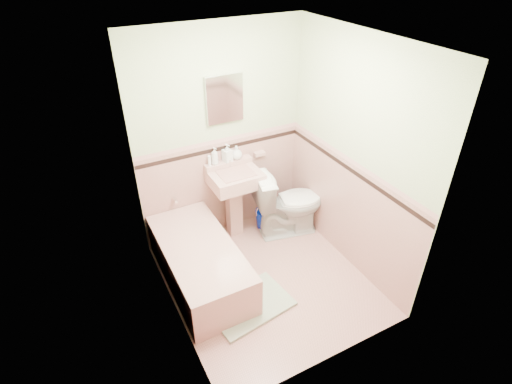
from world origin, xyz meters
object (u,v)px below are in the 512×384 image
soap_bottle_mid (227,153)px  shoe (246,300)px  soap_bottle_right (236,152)px  toilet (289,203)px  sink (236,205)px  medicine_cabinet (224,99)px  bathtub (200,264)px  soap_bottle_left (215,156)px  bucket (265,219)px

soap_bottle_mid → shoe: size_ratio=1.55×
soap_bottle_right → toilet: 0.89m
soap_bottle_right → toilet: bearing=-39.4°
sink → toilet: 0.65m
medicine_cabinet → shoe: bearing=-107.7°
bathtub → sink: bearing=37.9°
bathtub → shoe: bearing=-63.1°
soap_bottle_mid → soap_bottle_left: bearing=180.0°
soap_bottle_left → soap_bottle_right: soap_bottle_left is taller
soap_bottle_left → bucket: bearing=-19.5°
medicine_cabinet → soap_bottle_left: 0.65m
medicine_cabinet → soap_bottle_mid: medicine_cabinet is taller
sink → soap_bottle_left: size_ratio=4.36×
toilet → bucket: bearing=57.2°
toilet → soap_bottle_mid: bearing=68.2°
soap_bottle_mid → bathtub: bearing=-133.4°
sink → medicine_cabinet: 1.27m
sink → shoe: sink is taller
sink → soap_bottle_mid: 0.65m
sink → bucket: bearing=-2.4°
sink → toilet: bearing=-20.7°
soap_bottle_mid → toilet: soap_bottle_mid is taller
sink → medicine_cabinet: bearing=90.0°
soap_bottle_left → bucket: soap_bottle_left is taller
soap_bottle_mid → shoe: (-0.40, -1.25, -1.01)m
bathtub → soap_bottle_mid: 1.29m
soap_bottle_left → bucket: size_ratio=0.84×
bathtub → sink: size_ratio=1.66×
toilet → shoe: (-1.01, -0.84, -0.37)m
soap_bottle_right → medicine_cabinet: bearing=164.6°
soap_bottle_left → sink: bearing=-47.8°
bathtub → bucket: bathtub is taller
soap_bottle_mid → toilet: bearing=-33.7°
soap_bottle_right → shoe: bearing=-112.5°
soap_bottle_left → shoe: 1.62m
toilet → shoe: bearing=141.3°
bucket → medicine_cabinet: bearing=149.9°
sink → bucket: 0.51m
bathtub → bucket: 1.19m
soap_bottle_mid → bucket: (0.40, -0.20, -0.95)m
medicine_cabinet → shoe: size_ratio=3.79×
shoe → soap_bottle_mid: bearing=66.3°
toilet → bathtub: bearing=115.0°
sink → toilet: size_ratio=1.05×
soap_bottle_mid → shoe: soap_bottle_mid is taller
toilet → bucket: size_ratio=3.46×
bathtub → soap_bottle_left: size_ratio=7.25×
medicine_cabinet → soap_bottle_right: (0.11, -0.03, -0.65)m
bathtub → soap_bottle_right: bearing=42.0°
sink → bucket: size_ratio=3.65×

